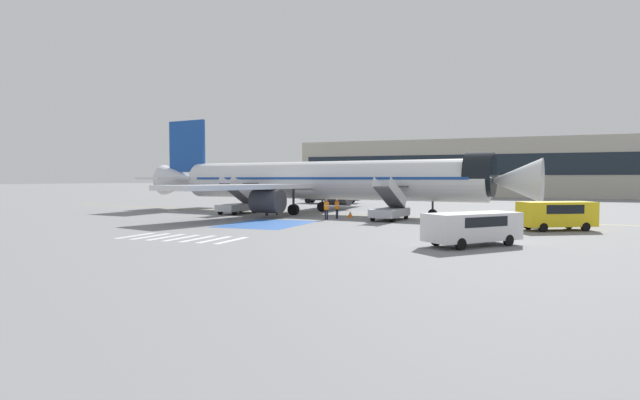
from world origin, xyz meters
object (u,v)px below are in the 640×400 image
airliner (317,180)px  ground_crew_2 (337,207)px  ground_crew_1 (326,208)px  traffic_cone_0 (474,221)px  fuel_tanker (331,192)px  ground_crew_0 (277,205)px  traffic_cone_1 (350,214)px  boarding_stairs_aft (238,204)px  service_van_1 (557,213)px  service_van_0 (472,226)px  boarding_stairs_forward (390,209)px  ground_crew_3 (267,207)px  terminal_building (487,168)px

airliner → ground_crew_2: size_ratio=24.08×
ground_crew_1 → traffic_cone_0: size_ratio=3.07×
airliner → fuel_tanker: (-5.92, 21.32, -1.78)m
airliner → ground_crew_0: airliner is taller
traffic_cone_1 → fuel_tanker: bearing=113.3°
boarding_stairs_aft → service_van_1: bearing=-4.4°
service_van_0 → traffic_cone_1: bearing=-11.7°
fuel_tanker → service_van_0: bearing=-157.4°
service_van_1 → boarding_stairs_forward: bearing=43.3°
service_van_0 → ground_crew_1: bearing=-3.0°
airliner → ground_crew_1: (3.76, -7.30, -2.45)m
airliner → ground_crew_3: (-3.55, -4.78, -2.62)m
airliner → terminal_building: size_ratio=0.57×
airliner → traffic_cone_0: bearing=74.2°
service_van_0 → ground_crew_1: (-13.60, 13.69, -0.04)m
ground_crew_3 → service_van_1: bearing=114.7°
boarding_stairs_aft → ground_crew_1: 11.97m
fuel_tanker → traffic_cone_0: 36.46m
service_van_0 → service_van_1: 11.96m
airliner → ground_crew_0: 5.32m
boarding_stairs_aft → ground_crew_3: 4.23m
service_van_0 → terminal_building: bearing=-46.1°
traffic_cone_1 → boarding_stairs_aft: bearing=177.7°
boarding_stairs_forward → terminal_building: 66.46m
ground_crew_1 → terminal_building: 68.52m
service_van_1 → terminal_building: 70.86m
airliner → fuel_tanker: 22.19m
boarding_stairs_aft → fuel_tanker: (1.68, 24.84, 0.75)m
airliner → fuel_tanker: airliner is taller
ground_crew_1 → terminal_building: terminal_building is taller
boarding_stairs_forward → service_van_1: bearing=-9.9°
airliner → service_van_1: bearing=73.7°
traffic_cone_0 → fuel_tanker: bearing=128.2°
service_van_0 → ground_crew_3: bearing=4.4°
airliner → ground_crew_1: size_ratio=23.92×
boarding_stairs_forward → ground_crew_0: size_ratio=2.93×
boarding_stairs_aft → traffic_cone_0: 24.50m
ground_crew_3 → traffic_cone_0: bearing=119.2°
service_van_0 → ground_crew_2: 19.97m
service_van_1 → ground_crew_1: service_van_1 is taller
service_van_0 → boarding_stairs_aft: bearing=7.2°
ground_crew_1 → ground_crew_0: bearing=-56.0°
fuel_tanker → terminal_building: 44.24m
airliner → boarding_stairs_aft: (-7.60, -3.52, -2.53)m
service_van_0 → service_van_1: size_ratio=1.00×
boarding_stairs_forward → fuel_tanker: bearing=127.3°
ground_crew_0 → boarding_stairs_forward: bearing=70.1°
airliner → ground_crew_2: (4.30, -5.88, -2.45)m
fuel_tanker → service_van_1: bearing=-144.2°
airliner → terminal_building: bearing=174.1°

